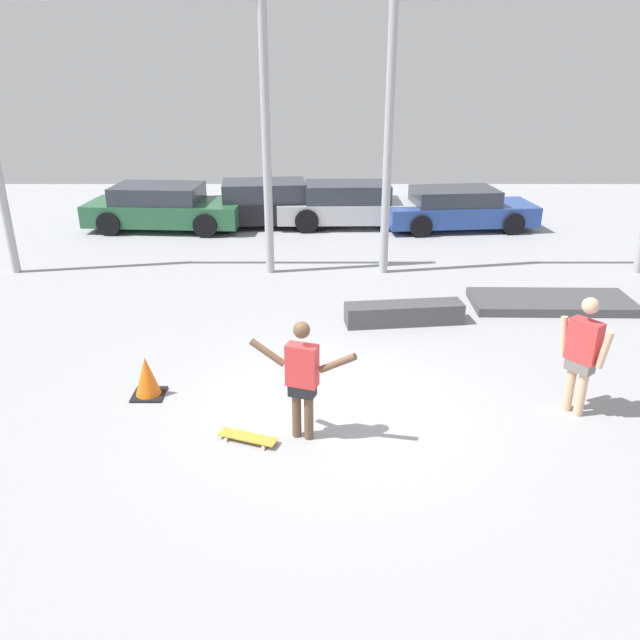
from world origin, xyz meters
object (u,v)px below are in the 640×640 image
bystander (582,351)px  traffic_cone (147,377)px  grind_box (404,313)px  parked_car_silver (351,205)px  manual_pad (551,302)px  skateboarder (302,375)px  parked_car_black (268,204)px  parked_car_blue (457,209)px  parked_car_green (163,207)px  skateboard (247,437)px

bystander → traffic_cone: size_ratio=2.76×
grind_box → parked_car_silver: size_ratio=0.49×
manual_pad → parked_car_silver: 7.83m
skateboarder → grind_box: size_ratio=0.74×
bystander → grind_box: bearing=-6.4°
manual_pad → skateboarder: bearing=-136.0°
grind_box → parked_car_black: (-3.20, 7.79, 0.45)m
parked_car_silver → parked_car_blue: 3.19m
parked_car_silver → parked_car_blue: size_ratio=1.01×
parked_car_silver → parked_car_green: bearing=-177.7°
grind_box → parked_car_black: size_ratio=0.49×
skateboarder → parked_car_blue: size_ratio=0.37×
skateboard → parked_car_blue: 12.55m
traffic_cone → skateboarder: bearing=-25.4°
parked_car_silver → traffic_cone: (-3.58, -10.54, -0.33)m
parked_car_black → bystander: bearing=-70.7°
parked_car_green → bystander: bearing=-47.9°
parked_car_black → skateboard: bearing=-93.0°
manual_pad → grind_box: bearing=-164.2°
skateboarder → parked_car_silver: (1.20, 11.67, -0.30)m
parked_car_green → parked_car_silver: bearing=7.5°
parked_car_blue → bystander: bearing=-98.3°
bystander → parked_car_green: bearing=0.2°
skateboard → grind_box: (2.60, 4.08, 0.14)m
grind_box → manual_pad: (3.18, 0.90, -0.11)m
skateboarder → parked_car_blue: skateboarder is taller
parked_car_black → manual_pad: bearing=-53.1°
skateboard → grind_box: size_ratio=0.37×
skateboard → bystander: bystander is taller
manual_pad → traffic_cone: 8.31m
grind_box → manual_pad: bearing=15.8°
skateboard → parked_car_green: size_ratio=0.18×
manual_pad → parked_car_green: size_ratio=0.70×
skateboarder → parked_car_green: 12.17m
parked_car_black → parked_car_silver: 2.54m
parked_car_black → traffic_cone: size_ratio=7.25×
bystander → parked_car_silver: bearing=-24.1°
parked_car_black → parked_car_green: bearing=-178.0°
manual_pad → parked_car_blue: parked_car_blue is taller
skateboard → parked_car_blue: (5.11, 11.45, 0.54)m
skateboarder → traffic_cone: size_ratio=2.63×
manual_pad → skateboard: bearing=-139.2°
grind_box → parked_car_black: 8.43m
parked_car_green → parked_car_blue: bearing=4.1°
parked_car_black → traffic_cone: 10.68m
manual_pad → parked_car_blue: size_ratio=0.71×
parked_car_blue → parked_car_silver: bearing=168.2°
manual_pad → bystander: bystander is taller
skateboarder → manual_pad: size_ratio=0.52×
bystander → manual_pad: bearing=-53.0°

